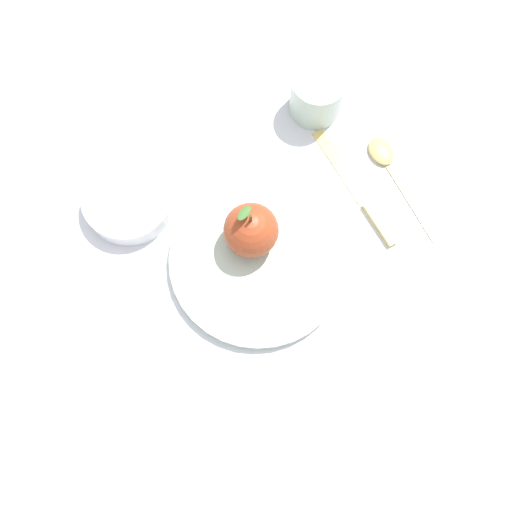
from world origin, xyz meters
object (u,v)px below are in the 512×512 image
dinner_plate (256,258)px  spoon (388,163)px  cup (317,94)px  side_bowl (128,199)px  knife (361,197)px  apple (251,230)px

dinner_plate → spoon: bearing=-108.7°
cup → side_bowl: bearing=64.6°
side_bowl → knife: (-0.27, -0.20, -0.02)m
cup → spoon: bearing=172.1°
side_bowl → knife: size_ratio=0.66×
cup → knife: 0.17m
knife → spoon: 0.07m
side_bowl → knife: 0.34m
cup → spoon: 0.15m
knife → spoon: spoon is taller
dinner_plate → cup: 0.26m
cup → spoon: size_ratio=0.47×
apple → spoon: apple is taller
apple → knife: (-0.09, -0.15, -0.05)m
spoon → side_bowl: bearing=43.7°
apple → cup: (0.04, -0.24, -0.02)m
apple → cup: apple is taller
dinner_plate → knife: bearing=-113.9°
dinner_plate → side_bowl: 0.20m
spoon → knife: bearing=85.4°
cup → knife: (-0.14, 0.09, -0.04)m
dinner_plate → side_bowl: size_ratio=1.93×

